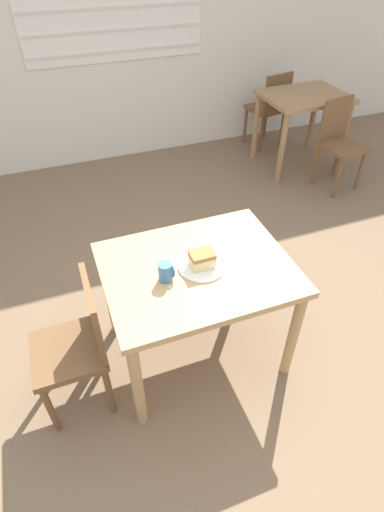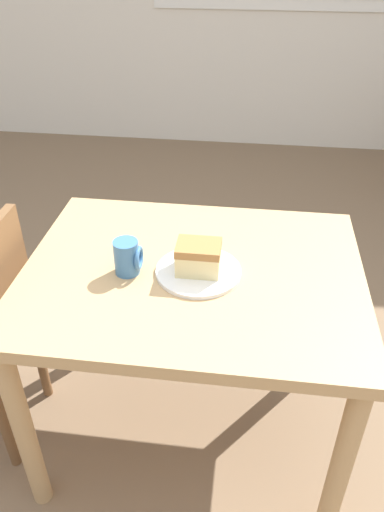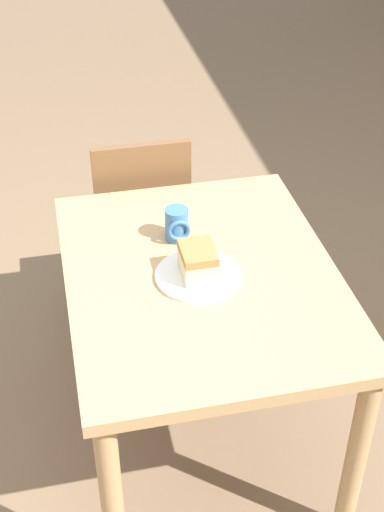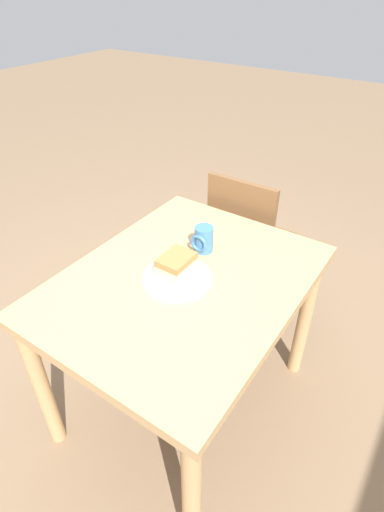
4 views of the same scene
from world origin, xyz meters
The scene contains 5 objects.
ground_plane centered at (0.00, 0.00, 0.00)m, with size 14.00×14.00×0.00m, color #7A6047.
dining_table_near centered at (-0.02, 0.18, 0.61)m, with size 1.00×0.78×0.72m.
plate centered at (0.00, 0.17, 0.72)m, with size 0.25×0.25×0.01m.
cake_slice centered at (0.00, 0.17, 0.78)m, with size 0.13×0.10×0.09m.
coffee_mug centered at (-0.20, 0.15, 0.77)m, with size 0.08×0.07×0.10m.
Camera 2 is at (0.13, -1.00, 1.58)m, focal length 35.00 mm.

